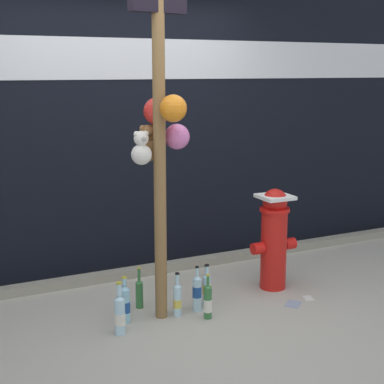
{
  "coord_description": "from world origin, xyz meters",
  "views": [
    {
      "loc": [
        -1.76,
        -3.66,
        1.87
      ],
      "look_at": [
        0.13,
        0.23,
        0.96
      ],
      "focal_mm": 54.54,
      "sensor_mm": 36.0,
      "label": 1
    }
  ],
  "objects": [
    {
      "name": "ground_plane",
      "position": [
        0.0,
        0.0,
        0.0
      ],
      "size": [
        14.0,
        14.0,
        0.0
      ],
      "primitive_type": "plane",
      "color": "#ADA899"
    },
    {
      "name": "building_wall",
      "position": [
        0.0,
        1.53,
        1.93
      ],
      "size": [
        10.0,
        0.21,
        3.87
      ],
      "color": "black",
      "rests_on": "ground_plane"
    },
    {
      "name": "curb_strip",
      "position": [
        0.0,
        1.16,
        0.04
      ],
      "size": [
        8.0,
        0.12,
        0.08
      ],
      "primitive_type": "cube",
      "color": "gray",
      "rests_on": "ground_plane"
    },
    {
      "name": "memorial_post",
      "position": [
        -0.12,
        0.25,
        1.58
      ],
      "size": [
        0.49,
        0.45,
        2.61
      ],
      "color": "olive",
      "rests_on": "ground_plane"
    },
    {
      "name": "fire_hydrant",
      "position": [
        0.98,
        0.37,
        0.46
      ],
      "size": [
        0.42,
        0.27,
        0.88
      ],
      "color": "red",
      "rests_on": "ground_plane"
    },
    {
      "name": "bottle_0",
      "position": [
        -0.52,
        0.08,
        0.15
      ],
      "size": [
        0.08,
        0.08,
        0.39
      ],
      "color": "#B2DBEA",
      "rests_on": "ground_plane"
    },
    {
      "name": "bottle_1",
      "position": [
        0.18,
        0.04,
        0.13
      ],
      "size": [
        0.06,
        0.06,
        0.36
      ],
      "color": "#337038",
      "rests_on": "ground_plane"
    },
    {
      "name": "bottle_2",
      "position": [
        -0.42,
        0.25,
        0.15
      ],
      "size": [
        0.08,
        0.08,
        0.36
      ],
      "color": "#93CCE0",
      "rests_on": "ground_plane"
    },
    {
      "name": "bottle_3",
      "position": [
        -0.22,
        0.46,
        0.13
      ],
      "size": [
        0.06,
        0.06,
        0.34
      ],
      "color": "#337038",
      "rests_on": "ground_plane"
    },
    {
      "name": "bottle_4",
      "position": [
        0.27,
        0.25,
        0.15
      ],
      "size": [
        0.07,
        0.07,
        0.35
      ],
      "color": "#B2DBEA",
      "rests_on": "ground_plane"
    },
    {
      "name": "bottle_5",
      "position": [
        0.16,
        0.21,
        0.16
      ],
      "size": [
        0.07,
        0.07,
        0.37
      ],
      "color": "#B2DBEA",
      "rests_on": "ground_plane"
    },
    {
      "name": "bottle_6",
      "position": [
        -0.01,
        0.19,
        0.14
      ],
      "size": [
        0.06,
        0.06,
        0.35
      ],
      "color": "#B2DBEA",
      "rests_on": "ground_plane"
    },
    {
      "name": "litter_0",
      "position": [
        0.92,
        -0.02,
        0.0
      ],
      "size": [
        0.19,
        0.19,
        0.01
      ],
      "primitive_type": "cube",
      "rotation": [
        0.0,
        0.0,
        0.73
      ],
      "color": "#8C99B2",
      "rests_on": "ground_plane"
    },
    {
      "name": "litter_1",
      "position": [
        0.55,
        1.18,
        0.0
      ],
      "size": [
        0.08,
        0.07,
        0.01
      ],
      "primitive_type": "cube",
      "rotation": [
        0.0,
        0.0,
        0.09
      ],
      "color": "tan",
      "rests_on": "ground_plane"
    },
    {
      "name": "litter_2",
      "position": [
        1.11,
        0.03,
        0.0
      ],
      "size": [
        0.1,
        0.13,
        0.01
      ],
      "primitive_type": "cube",
      "rotation": [
        0.0,
        0.0,
        2.85
      ],
      "color": "silver",
      "rests_on": "ground_plane"
    }
  ]
}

